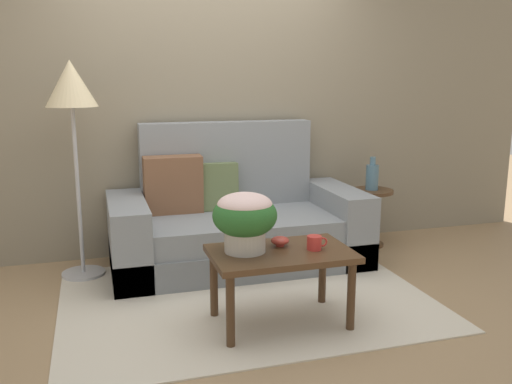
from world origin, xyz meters
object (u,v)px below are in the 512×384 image
Objects in this scene: coffee_mug at (315,243)px; snack_bowl at (280,241)px; couch at (234,225)px; side_table at (372,207)px; floor_lamp at (72,98)px; table_vase at (372,176)px; potted_plant at (245,216)px; coffee_table at (281,261)px.

snack_bowl is at bearing 144.19° from coffee_mug.
couch reaches higher than side_table.
couch reaches higher than snack_bowl.
table_vase is (2.51, 0.06, -0.72)m from floor_lamp.
potted_plant reaches higher than snack_bowl.
coffee_mug is at bearing -10.46° from coffee_table.
snack_bowl is (-0.18, 0.13, -0.01)m from coffee_mug.
coffee_table is at bearing 169.54° from coffee_mug.
couch is 1.59m from floor_lamp.
potted_plant is at bearing 166.94° from coffee_table.
coffee_mug is (1.39, -1.28, -0.84)m from floor_lamp.
table_vase reaches higher than side_table.
couch is 15.27× the size of coffee_mug.
table_vase is (1.53, 1.25, -0.05)m from potted_plant.
coffee_mug reaches higher than snack_bowl.
couch is 1.34m from table_vase.
side_table is at bearing 50.04° from coffee_mug.
couch is 1.24× the size of floor_lamp.
side_table is (1.32, 1.30, -0.05)m from coffee_table.
coffee_table is at bearing -13.06° from potted_plant.
coffee_mug is at bearing -35.81° from snack_bowl.
coffee_mug is at bearing -11.79° from potted_plant.
snack_bowl is (-1.30, -1.21, 0.15)m from side_table.
couch is 17.71× the size of snack_bowl.
potted_plant reaches higher than coffee_mug.
couch is at bearing -1.80° from floor_lamp.
snack_bowl reaches higher than coffee_table.
floor_lamp is (-1.21, 0.04, 1.04)m from couch.
floor_lamp is (-2.51, -0.06, 1.00)m from side_table.
potted_plant is at bearing -101.33° from couch.
coffee_table is 7.52× the size of snack_bowl.
potted_plant is 0.46m from coffee_mug.
couch is 1.23m from potted_plant.
table_vase is at bearing 4.35° from couch.
potted_plant is 2.94× the size of coffee_mug.
couch reaches higher than table_vase.
coffee_mug is 1.74m from table_vase.
floor_lamp is at bearing 129.37° from potted_plant.
potted_plant is 1.98m from table_vase.
couch is 1.20m from coffee_table.
side_table is at bearing 39.04° from potted_plant.
potted_plant is at bearing 168.21° from coffee_mug.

